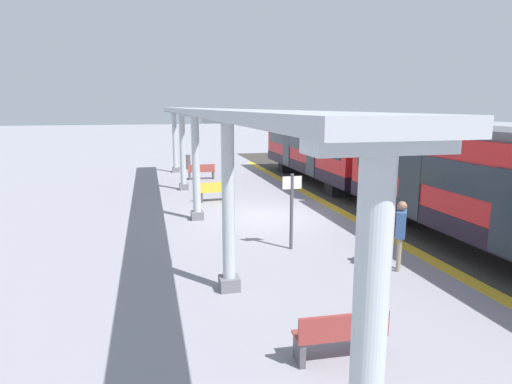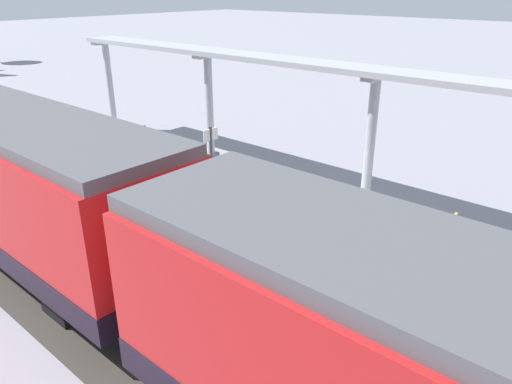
{
  "view_description": "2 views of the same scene",
  "coord_description": "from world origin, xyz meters",
  "views": [
    {
      "loc": [
        4.33,
        15.18,
        4.06
      ],
      "look_at": [
        1.07,
        2.14,
        1.39
      ],
      "focal_mm": 30.3,
      "sensor_mm": 36.0,
      "label": 1
    },
    {
      "loc": [
        -9.05,
        -6.13,
        6.02
      ],
      "look_at": [
        -0.62,
        1.13,
        1.22
      ],
      "focal_mm": 33.81,
      "sensor_mm": 36.0,
      "label": 2
    }
  ],
  "objects": [
    {
      "name": "tactile_edge_strip",
      "position": [
        -2.92,
        0.0,
        0.0
      ],
      "size": [
        0.45,
        31.68,
        0.01
      ],
      "primitive_type": "cube",
      "color": "gold",
      "rests_on": "ground"
    },
    {
      "name": "canopy_pillar_third",
      "position": [
        2.7,
        -0.18,
        1.95
      ],
      "size": [
        1.1,
        0.44,
        3.84
      ],
      "color": "slate",
      "rests_on": "ground"
    },
    {
      "name": "bench_mid_platform",
      "position": [
        1.46,
        -9.03,
        0.44
      ],
      "size": [
        1.51,
        0.48,
        0.86
      ],
      "color": "#9C3F37",
      "rests_on": "ground"
    },
    {
      "name": "ground_plane",
      "position": [
        0.0,
        0.0,
        0.0
      ],
      "size": [
        176.0,
        176.0,
        0.0
      ],
      "primitive_type": "plane",
      "color": "gray"
    },
    {
      "name": "trackbed",
      "position": [
        -4.75,
        0.0,
        0.0
      ],
      "size": [
        3.2,
        43.68,
        0.01
      ],
      "primitive_type": "cube",
      "color": "#38332D",
      "rests_on": "ground"
    },
    {
      "name": "passenger_waiting_near_edge",
      "position": [
        -1.65,
        6.05,
        1.11
      ],
      "size": [
        0.48,
        0.55,
        1.78
      ],
      "color": "gray",
      "rests_on": "ground"
    },
    {
      "name": "canopy_pillar_second",
      "position": [
        2.7,
        -6.08,
        1.95
      ],
      "size": [
        1.1,
        0.44,
        3.84
      ],
      "color": "slate",
      "rests_on": "ground"
    },
    {
      "name": "platform_info_sign",
      "position": [
        0.44,
        3.81,
        1.33
      ],
      "size": [
        0.56,
        0.1,
        2.2
      ],
      "color": "#4C4C51",
      "rests_on": "ground"
    },
    {
      "name": "bench_far_end",
      "position": [
        1.53,
        -3.06,
        0.44
      ],
      "size": [
        1.52,
        0.5,
        0.86
      ],
      "color": "gold",
      "rests_on": "ground"
    },
    {
      "name": "bench_near_end",
      "position": [
        1.46,
        9.34,
        0.44
      ],
      "size": [
        1.52,
        0.52,
        0.86
      ],
      "color": "maroon",
      "rests_on": "ground"
    },
    {
      "name": "trash_bin",
      "position": [
        1.89,
        -13.35,
        0.46
      ],
      "size": [
        0.48,
        0.48,
        0.93
      ],
      "primitive_type": "cylinder",
      "color": "#4B4145",
      "rests_on": "ground"
    },
    {
      "name": "train_near_carriage",
      "position": [
        -4.74,
        -6.7,
        1.83
      ],
      "size": [
        2.65,
        11.69,
        3.48
      ],
      "color": "red",
      "rests_on": "ground"
    },
    {
      "name": "train_far_carriage",
      "position": [
        -4.74,
        5.57,
        1.83
      ],
      "size": [
        2.65,
        11.69,
        3.48
      ],
      "color": "red",
      "rests_on": "ground"
    },
    {
      "name": "canopy_beam",
      "position": [
        2.7,
        0.12,
        3.92
      ],
      "size": [
        1.2,
        25.27,
        0.16
      ],
      "primitive_type": "cube",
      "color": "#A8AAB2",
      "rests_on": "canopy_pillar_nearest"
    },
    {
      "name": "canopy_pillar_fourth",
      "position": [
        2.7,
        6.19,
        1.95
      ],
      "size": [
        1.1,
        0.44,
        3.84
      ],
      "color": "slate",
      "rests_on": "ground"
    },
    {
      "name": "canopy_pillar_fifth",
      "position": [
        2.7,
        12.36,
        1.95
      ],
      "size": [
        1.1,
        0.44,
        3.84
      ],
      "color": "slate",
      "rests_on": "ground"
    },
    {
      "name": "canopy_pillar_nearest",
      "position": [
        2.7,
        -12.12,
        1.95
      ],
      "size": [
        1.1,
        0.44,
        3.84
      ],
      "color": "slate",
      "rests_on": "ground"
    }
  ]
}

